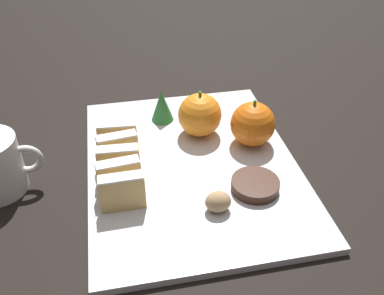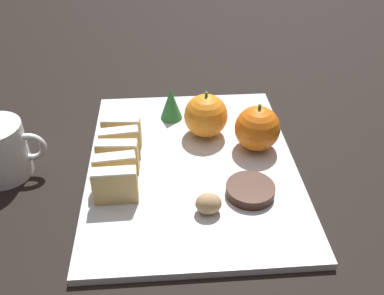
# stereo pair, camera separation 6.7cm
# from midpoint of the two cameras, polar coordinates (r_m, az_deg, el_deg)

# --- Properties ---
(ground_plane) EXTENTS (6.00, 6.00, 0.00)m
(ground_plane) POSITION_cam_midpoint_polar(r_m,az_deg,el_deg) (0.69, -2.76, -2.89)
(ground_plane) COLOR black
(serving_platter) EXTENTS (0.33, 0.43, 0.01)m
(serving_platter) POSITION_cam_midpoint_polar(r_m,az_deg,el_deg) (0.69, -2.77, -2.50)
(serving_platter) COLOR silver
(serving_platter) RESTS_ON ground_plane
(stollen_slice_front) EXTENTS (0.06, 0.02, 0.06)m
(stollen_slice_front) POSITION_cam_midpoint_polar(r_m,az_deg,el_deg) (0.61, -12.43, -5.94)
(stollen_slice_front) COLOR tan
(stollen_slice_front) RESTS_ON serving_platter
(stollen_slice_second) EXTENTS (0.06, 0.03, 0.06)m
(stollen_slice_second) POSITION_cam_midpoint_polar(r_m,az_deg,el_deg) (0.63, -12.70, -3.97)
(stollen_slice_second) COLOR tan
(stollen_slice_second) RESTS_ON serving_platter
(stollen_slice_third) EXTENTS (0.06, 0.02, 0.06)m
(stollen_slice_third) POSITION_cam_midpoint_polar(r_m,az_deg,el_deg) (0.66, -12.63, -2.12)
(stollen_slice_third) COLOR tan
(stollen_slice_third) RESTS_ON serving_platter
(stollen_slice_fourth) EXTENTS (0.06, 0.03, 0.06)m
(stollen_slice_fourth) POSITION_cam_midpoint_polar(r_m,az_deg,el_deg) (0.68, -12.61, -0.41)
(stollen_slice_fourth) COLOR tan
(stollen_slice_fourth) RESTS_ON serving_platter
(stollen_slice_fifth) EXTENTS (0.06, 0.02, 0.06)m
(stollen_slice_fifth) POSITION_cam_midpoint_polar(r_m,az_deg,el_deg) (0.71, -12.55, 1.17)
(stollen_slice_fifth) COLOR tan
(stollen_slice_fifth) RESTS_ON serving_platter
(orange_near) EXTENTS (0.07, 0.07, 0.08)m
(orange_near) POSITION_cam_midpoint_polar(r_m,az_deg,el_deg) (0.71, 5.46, 3.04)
(orange_near) COLOR orange
(orange_near) RESTS_ON serving_platter
(orange_far) EXTENTS (0.07, 0.07, 0.08)m
(orange_far) POSITION_cam_midpoint_polar(r_m,az_deg,el_deg) (0.73, -1.57, 4.27)
(orange_far) COLOR orange
(orange_far) RESTS_ON serving_platter
(walnut) EXTENTS (0.04, 0.03, 0.03)m
(walnut) POSITION_cam_midpoint_polar(r_m,az_deg,el_deg) (0.60, 0.28, -7.38)
(walnut) COLOR tan
(walnut) RESTS_ON serving_platter
(chocolate_cookie) EXTENTS (0.07, 0.07, 0.02)m
(chocolate_cookie) POSITION_cam_midpoint_polar(r_m,az_deg,el_deg) (0.64, 5.46, -5.12)
(chocolate_cookie) COLOR #381E14
(chocolate_cookie) RESTS_ON serving_platter
(evergreen_sprig) EXTENTS (0.04, 0.04, 0.06)m
(evergreen_sprig) POSITION_cam_midpoint_polar(r_m,az_deg,el_deg) (0.78, -6.50, 5.50)
(evergreen_sprig) COLOR #2D7538
(evergreen_sprig) RESTS_ON serving_platter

